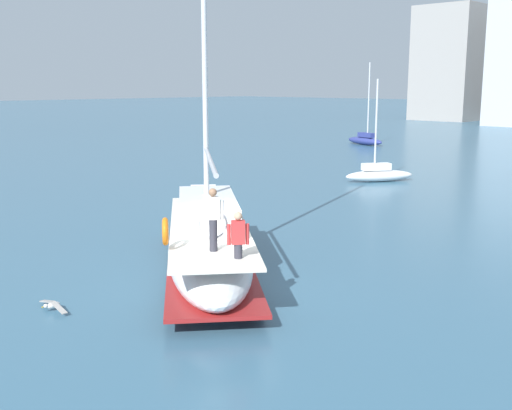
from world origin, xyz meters
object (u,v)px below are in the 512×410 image
object	(u,v)px
main_sailboat	(209,243)
moored_cutter_left	(365,139)
moored_sloop_far	(379,174)
seagull	(52,305)

from	to	relation	value
main_sailboat	moored_cutter_left	size ratio (longest dim) A/B	1.76
moored_sloop_far	seagull	bearing A→B (deg)	-76.22
moored_cutter_left	seagull	xyz separation A→B (m)	(18.98, -41.59, -0.38)
seagull	moored_sloop_far	bearing A→B (deg)	103.78
moored_cutter_left	seagull	world-z (taller)	moored_cutter_left
moored_sloop_far	moored_cutter_left	world-z (taller)	moored_cutter_left
moored_cutter_left	moored_sloop_far	bearing A→B (deg)	-53.85
moored_sloop_far	moored_cutter_left	bearing A→B (deg)	126.15
main_sailboat	moored_sloop_far	bearing A→B (deg)	108.40
moored_cutter_left	seagull	distance (m)	45.72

